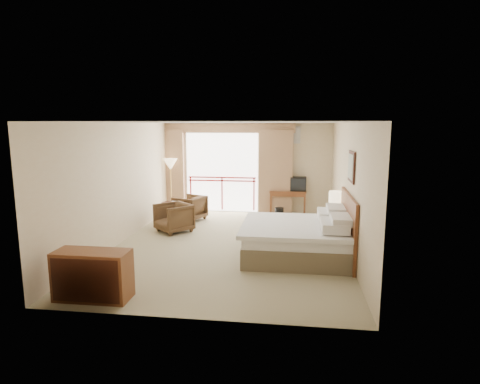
# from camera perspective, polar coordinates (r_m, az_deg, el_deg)

# --- Properties ---
(floor) EXTENTS (7.00, 7.00, 0.00)m
(floor) POSITION_cam_1_polar(r_m,az_deg,el_deg) (9.05, -1.36, -7.49)
(floor) COLOR gray
(floor) RESTS_ON ground
(ceiling) EXTENTS (7.00, 7.00, 0.00)m
(ceiling) POSITION_cam_1_polar(r_m,az_deg,el_deg) (8.65, -1.43, 9.87)
(ceiling) COLOR white
(ceiling) RESTS_ON wall_back
(wall_back) EXTENTS (5.00, 0.00, 5.00)m
(wall_back) POSITION_cam_1_polar(r_m,az_deg,el_deg) (12.19, 1.15, 3.44)
(wall_back) COLOR beige
(wall_back) RESTS_ON ground
(wall_front) EXTENTS (5.00, 0.00, 5.00)m
(wall_front) POSITION_cam_1_polar(r_m,az_deg,el_deg) (5.38, -7.17, -4.57)
(wall_front) COLOR beige
(wall_front) RESTS_ON ground
(wall_left) EXTENTS (0.00, 7.00, 7.00)m
(wall_left) POSITION_cam_1_polar(r_m,az_deg,el_deg) (9.46, -16.54, 1.24)
(wall_left) COLOR beige
(wall_left) RESTS_ON ground
(wall_right) EXTENTS (0.00, 7.00, 7.00)m
(wall_right) POSITION_cam_1_polar(r_m,az_deg,el_deg) (8.72, 15.06, 0.63)
(wall_right) COLOR beige
(wall_right) RESTS_ON ground
(balcony_door) EXTENTS (2.40, 0.00, 2.40)m
(balcony_door) POSITION_cam_1_polar(r_m,az_deg,el_deg) (12.30, -2.58, 2.78)
(balcony_door) COLOR white
(balcony_door) RESTS_ON wall_back
(balcony_railing) EXTENTS (2.09, 0.03, 1.02)m
(balcony_railing) POSITION_cam_1_polar(r_m,az_deg,el_deg) (12.33, -2.58, 0.98)
(balcony_railing) COLOR #A6110E
(balcony_railing) RESTS_ON wall_back
(curtain_left) EXTENTS (1.00, 0.26, 2.50)m
(curtain_left) POSITION_cam_1_polar(r_m,az_deg,el_deg) (12.56, -10.12, 3.02)
(curtain_left) COLOR #8D6648
(curtain_left) RESTS_ON wall_back
(curtain_right) EXTENTS (1.00, 0.26, 2.50)m
(curtain_right) POSITION_cam_1_polar(r_m,az_deg,el_deg) (11.99, 5.11, 2.82)
(curtain_right) COLOR #8D6648
(curtain_right) RESTS_ON wall_back
(valance) EXTENTS (4.40, 0.22, 0.28)m
(valance) POSITION_cam_1_polar(r_m,az_deg,el_deg) (12.11, -2.71, 9.08)
(valance) COLOR #8D6648
(valance) RESTS_ON wall_back
(hvac_vent) EXTENTS (0.50, 0.04, 0.50)m
(hvac_vent) POSITION_cam_1_polar(r_m,az_deg,el_deg) (12.02, 7.38, 8.05)
(hvac_vent) COLOR silver
(hvac_vent) RESTS_ON wall_back
(bed) EXTENTS (2.13, 2.06, 0.97)m
(bed) POSITION_cam_1_polar(r_m,az_deg,el_deg) (8.27, 8.35, -6.54)
(bed) COLOR brown
(bed) RESTS_ON floor
(headboard) EXTENTS (0.06, 2.10, 1.30)m
(headboard) POSITION_cam_1_polar(r_m,az_deg,el_deg) (8.27, 15.11, -4.80)
(headboard) COLOR #5D2C15
(headboard) RESTS_ON wall_right
(framed_art) EXTENTS (0.04, 0.72, 0.60)m
(framed_art) POSITION_cam_1_polar(r_m,az_deg,el_deg) (8.06, 15.56, 3.49)
(framed_art) COLOR black
(framed_art) RESTS_ON wall_right
(nightstand) EXTENTS (0.40, 0.47, 0.53)m
(nightstand) POSITION_cam_1_polar(r_m,az_deg,el_deg) (9.75, 13.32, -4.87)
(nightstand) COLOR #5D2C15
(nightstand) RESTS_ON floor
(table_lamp) EXTENTS (0.32, 0.32, 0.56)m
(table_lamp) POSITION_cam_1_polar(r_m,az_deg,el_deg) (9.65, 13.45, -0.75)
(table_lamp) COLOR tan
(table_lamp) RESTS_ON nightstand
(phone) EXTENTS (0.21, 0.17, 0.08)m
(phone) POSITION_cam_1_polar(r_m,az_deg,el_deg) (9.53, 13.18, -3.31)
(phone) COLOR black
(phone) RESTS_ON nightstand
(desk) EXTENTS (1.08, 0.52, 0.71)m
(desk) POSITION_cam_1_polar(r_m,az_deg,el_deg) (12.14, 6.82, -0.46)
(desk) COLOR #5D2C15
(desk) RESTS_ON floor
(tv) EXTENTS (0.46, 0.37, 0.42)m
(tv) POSITION_cam_1_polar(r_m,az_deg,el_deg) (12.03, 8.28, 1.16)
(tv) COLOR black
(tv) RESTS_ON desk
(coffee_maker) EXTENTS (0.13, 0.13, 0.25)m
(coffee_maker) POSITION_cam_1_polar(r_m,az_deg,el_deg) (12.06, 5.18, 0.83)
(coffee_maker) COLOR black
(coffee_maker) RESTS_ON desk
(cup) EXTENTS (0.08, 0.08, 0.11)m
(cup) POSITION_cam_1_polar(r_m,az_deg,el_deg) (12.02, 5.88, 0.44)
(cup) COLOR white
(cup) RESTS_ON desk
(wastebasket) EXTENTS (0.30, 0.30, 0.31)m
(wastebasket) POSITION_cam_1_polar(r_m,az_deg,el_deg) (11.53, 5.60, -2.99)
(wastebasket) COLOR black
(wastebasket) RESTS_ON floor
(armchair_far) EXTENTS (0.99, 0.98, 0.69)m
(armchair_far) POSITION_cam_1_polar(r_m,az_deg,el_deg) (11.42, -7.12, -3.94)
(armchair_far) COLOR #402C1B
(armchair_far) RESTS_ON floor
(armchair_near) EXTENTS (1.10, 1.10, 0.72)m
(armchair_near) POSITION_cam_1_polar(r_m,az_deg,el_deg) (10.24, -9.34, -5.58)
(armchair_near) COLOR #402C1B
(armchair_near) RESTS_ON floor
(side_table) EXTENTS (0.54, 0.54, 0.59)m
(side_table) POSITION_cam_1_polar(r_m,az_deg,el_deg) (10.91, -9.73, -2.46)
(side_table) COLOR black
(side_table) RESTS_ON floor
(book) EXTENTS (0.21, 0.26, 0.02)m
(book) POSITION_cam_1_polar(r_m,az_deg,el_deg) (10.88, -9.76, -1.48)
(book) COLOR white
(book) RESTS_ON side_table
(floor_lamp) EXTENTS (0.42, 0.42, 1.65)m
(floor_lamp) POSITION_cam_1_polar(r_m,az_deg,el_deg) (12.14, -9.87, 3.62)
(floor_lamp) COLOR tan
(floor_lamp) RESTS_ON floor
(dresser) EXTENTS (1.14, 0.49, 0.76)m
(dresser) POSITION_cam_1_polar(r_m,az_deg,el_deg) (6.66, -20.23, -11.04)
(dresser) COLOR #5D2C15
(dresser) RESTS_ON floor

